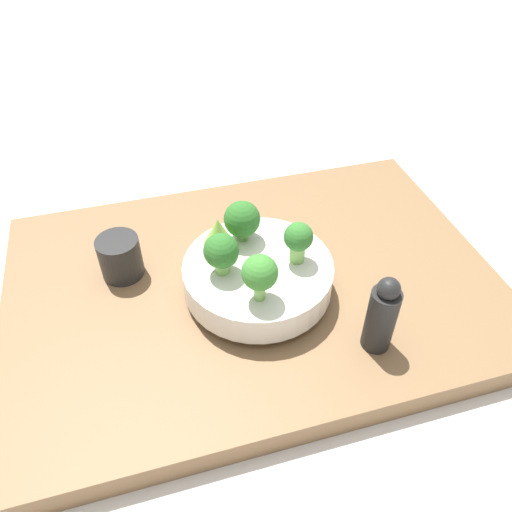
# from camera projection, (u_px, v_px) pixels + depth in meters

# --- Properties ---
(ground_plane) EXTENTS (6.00, 6.00, 0.00)m
(ground_plane) POSITION_uv_depth(u_px,v_px,m) (253.00, 296.00, 0.94)
(ground_plane) COLOR silver
(table) EXTENTS (0.88, 0.61, 0.05)m
(table) POSITION_uv_depth(u_px,v_px,m) (253.00, 287.00, 0.92)
(table) COLOR brown
(table) RESTS_ON ground_plane
(bowl) EXTENTS (0.26, 0.26, 0.07)m
(bowl) POSITION_uv_depth(u_px,v_px,m) (256.00, 276.00, 0.86)
(bowl) COLOR silver
(bowl) RESTS_ON table
(broccoli_floret_left) EXTENTS (0.05, 0.05, 0.08)m
(broccoli_floret_left) POSITION_uv_depth(u_px,v_px,m) (298.00, 239.00, 0.82)
(broccoli_floret_left) COLOR #7AB256
(broccoli_floret_left) RESTS_ON bowl
(broccoli_floret_front) EXTENTS (0.06, 0.06, 0.08)m
(broccoli_floret_front) POSITION_uv_depth(u_px,v_px,m) (242.00, 220.00, 0.86)
(broccoli_floret_front) COLOR #609347
(broccoli_floret_front) RESTS_ON bowl
(romanesco_piece_near) EXTENTS (0.05, 0.05, 0.08)m
(romanesco_piece_near) POSITION_uv_depth(u_px,v_px,m) (218.00, 234.00, 0.83)
(romanesco_piece_near) COLOR #7AB256
(romanesco_piece_near) RESTS_ON bowl
(broccoli_floret_right) EXTENTS (0.06, 0.06, 0.08)m
(broccoli_floret_right) POSITION_uv_depth(u_px,v_px,m) (221.00, 252.00, 0.80)
(broccoli_floret_right) COLOR #7AB256
(broccoli_floret_right) RESTS_ON bowl
(broccoli_floret_back) EXTENTS (0.06, 0.06, 0.08)m
(broccoli_floret_back) POSITION_uv_depth(u_px,v_px,m) (260.00, 274.00, 0.75)
(broccoli_floret_back) COLOR #7AB256
(broccoli_floret_back) RESTS_ON bowl
(cup) EXTENTS (0.08, 0.08, 0.08)m
(cup) POSITION_uv_depth(u_px,v_px,m) (120.00, 257.00, 0.89)
(cup) COLOR black
(cup) RESTS_ON table
(pepper_mill) EXTENTS (0.05, 0.05, 0.14)m
(pepper_mill) POSITION_uv_depth(u_px,v_px,m) (382.00, 315.00, 0.75)
(pepper_mill) COLOR black
(pepper_mill) RESTS_ON table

